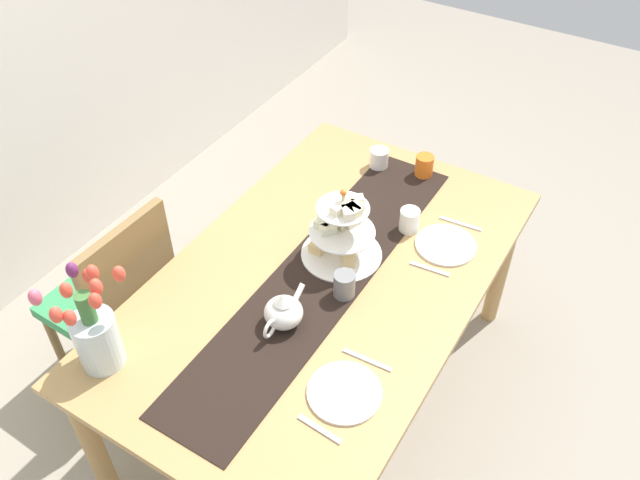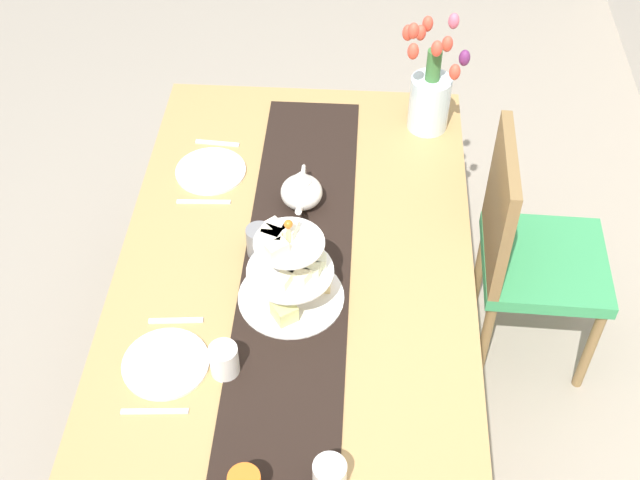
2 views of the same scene
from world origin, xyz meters
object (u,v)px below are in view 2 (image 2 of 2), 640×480
tulip_vase (430,92)px  fork_left (217,143)px  cream_jug (330,476)px  knife_left (204,202)px  dinner_plate_left (211,171)px  mug_grey (259,241)px  knife_right (155,411)px  fork_right (176,321)px  dining_table (296,284)px  tiered_cake_stand (290,274)px  chair_left (527,248)px  dinner_plate_right (166,363)px  mug_white_text (224,360)px

tulip_vase → fork_left: 0.74m
cream_jug → knife_left: 1.04m
knife_left → dinner_plate_left: bearing=180.0°
mug_grey → fork_left: bearing=-157.8°
fork_left → knife_right: size_ratio=0.88×
knife_left → mug_grey: size_ratio=1.79×
fork_right → mug_grey: bearing=143.1°
dining_table → cream_jug: 0.72m
tiered_cake_stand → mug_grey: size_ratio=3.20×
cream_jug → fork_left: 1.30m
fork_left → knife_right: 1.06m
dinner_plate_left → chair_left: bearing=86.7°
tulip_vase → cream_jug: 1.40m
cream_jug → mug_grey: (-0.73, -0.25, 0.01)m
chair_left → knife_right: chair_left is taller
chair_left → dinner_plate_right: size_ratio=3.96×
knife_right → tulip_vase: bearing=149.4°
chair_left → mug_grey: (0.29, -0.86, 0.28)m
cream_jug → knife_right: size_ratio=0.50×
tulip_vase → fork_right: size_ratio=2.70×
chair_left → dinner_plate_right: bearing=-56.3°
cream_jug → mug_white_text: size_ratio=0.89×
chair_left → mug_white_text: chair_left is taller
chair_left → dinner_plate_right: chair_left is taller
mug_white_text → cream_jug: bearing=43.6°
dining_table → tiered_cake_stand: (0.13, 0.00, 0.20)m
dinner_plate_left → cream_jug: bearing=22.6°
dinner_plate_right → dining_table: bearing=140.7°
mug_grey → mug_white_text: 0.43m
dining_table → cream_jug: bearing=11.4°
chair_left → tulip_vase: size_ratio=2.24×
tiered_cake_stand → mug_white_text: (0.25, -0.15, -0.06)m
fork_right → fork_left: bearing=180.0°
dinner_plate_left → fork_left: bearing=180.0°
dining_table → dinner_plate_left: size_ratio=7.54×
dining_table → mug_white_text: size_ratio=18.25×
tiered_cake_stand → dinner_plate_right: bearing=-51.9°
dinner_plate_left → fork_right: 0.62m
mug_white_text → dinner_plate_right: bearing=-93.7°
tiered_cake_stand → mug_grey: bearing=-147.8°
mug_grey → mug_white_text: (0.43, -0.04, -0.00)m
knife_left → mug_white_text: 0.65m
dinner_plate_right → mug_white_text: mug_white_text is taller
tulip_vase → cream_jug: (1.37, -0.26, -0.10)m
cream_jug → fork_left: bearing=-159.9°
chair_left → dinner_plate_left: size_ratio=3.96×
dining_table → tulip_vase: size_ratio=4.28×
tulip_vase → tiered_cake_stand: bearing=-26.3°
fork_left → mug_grey: bearing=22.2°
tulip_vase → knife_left: (0.43, -0.71, -0.14)m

